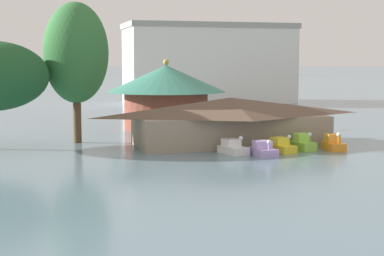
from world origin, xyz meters
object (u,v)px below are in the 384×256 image
(pedal_boat_yellow, at_px, (281,147))
(boathouse, at_px, (230,120))
(pedal_boat_orange, at_px, (333,144))
(shoreline_tree_mid, at_px, (76,53))
(pedal_boat_lavender, at_px, (263,150))
(background_building_block, at_px, (209,63))
(green_roof_pavilion, at_px, (166,91))
(pedal_boat_white, at_px, (233,148))
(pedal_boat_lime, at_px, (303,144))

(pedal_boat_yellow, height_order, boathouse, boathouse)
(pedal_boat_orange, distance_m, shoreline_tree_mid, 25.76)
(pedal_boat_lavender, xyz_separation_m, shoreline_tree_mid, (-14.45, 12.50, 8.23))
(shoreline_tree_mid, xyz_separation_m, background_building_block, (29.51, 52.51, -1.18))
(pedal_boat_orange, xyz_separation_m, green_roof_pavilion, (-10.33, 21.63, 3.82))
(green_roof_pavilion, bearing_deg, pedal_boat_white, -87.36)
(pedal_boat_lime, xyz_separation_m, green_roof_pavilion, (-7.70, 20.89, 3.79))
(pedal_boat_lime, relative_size, shoreline_tree_mid, 0.18)
(pedal_boat_lavender, distance_m, pedal_boat_orange, 7.26)
(pedal_boat_white, relative_size, background_building_block, 0.10)
(pedal_boat_lime, xyz_separation_m, pedal_boat_orange, (2.63, -0.74, -0.03))
(pedal_boat_white, distance_m, pedal_boat_yellow, 4.31)
(pedal_boat_orange, xyz_separation_m, shoreline_tree_mid, (-21.63, 11.38, 8.14))
(boathouse, relative_size, shoreline_tree_mid, 1.41)
(pedal_boat_lavender, bearing_deg, pedal_boat_yellow, 119.27)
(pedal_boat_lime, height_order, boathouse, boathouse)
(boathouse, relative_size, background_building_block, 0.60)
(pedal_boat_yellow, relative_size, background_building_block, 0.09)
(pedal_boat_yellow, relative_size, pedal_boat_lime, 1.15)
(pedal_boat_white, bearing_deg, pedal_boat_lime, 77.66)
(pedal_boat_lime, bearing_deg, pedal_boat_lavender, -80.54)
(pedal_boat_yellow, bearing_deg, boathouse, -173.37)
(boathouse, distance_m, background_building_block, 60.26)
(green_roof_pavilion, xyz_separation_m, shoreline_tree_mid, (-11.29, -10.25, 4.32))
(pedal_boat_orange, height_order, boathouse, boathouse)
(shoreline_tree_mid, bearing_deg, background_building_block, 60.67)
(pedal_boat_yellow, distance_m, background_building_block, 65.52)
(pedal_boat_lime, distance_m, shoreline_tree_mid, 23.23)
(pedal_boat_white, relative_size, boathouse, 0.16)
(pedal_boat_yellow, distance_m, shoreline_tree_mid, 21.68)
(pedal_boat_yellow, height_order, green_roof_pavilion, green_roof_pavilion)
(green_roof_pavilion, xyz_separation_m, background_building_block, (18.21, 42.26, 3.14))
(background_building_block, bearing_deg, pedal_boat_orange, -97.03)
(pedal_boat_lavender, relative_size, green_roof_pavilion, 0.21)
(pedal_boat_orange, distance_m, background_building_block, 64.74)
(shoreline_tree_mid, bearing_deg, pedal_boat_white, -41.77)
(shoreline_tree_mid, bearing_deg, pedal_boat_yellow, -34.40)
(pedal_boat_orange, relative_size, shoreline_tree_mid, 0.19)
(pedal_boat_orange, bearing_deg, boathouse, -124.13)
(pedal_boat_white, xyz_separation_m, pedal_boat_orange, (9.36, -0.42, 0.06))
(pedal_boat_lavender, height_order, background_building_block, background_building_block)
(green_roof_pavilion, bearing_deg, shoreline_tree_mid, -137.77)
(pedal_boat_lavender, bearing_deg, pedal_boat_white, -125.02)
(pedal_boat_white, height_order, pedal_boat_lime, pedal_boat_lime)
(pedal_boat_white, xyz_separation_m, boathouse, (1.62, 5.49, 1.86))
(pedal_boat_lime, height_order, green_roof_pavilion, green_roof_pavilion)
(pedal_boat_lavender, relative_size, shoreline_tree_mid, 0.21)
(pedal_boat_white, xyz_separation_m, pedal_boat_lavender, (2.18, -1.55, -0.02))
(pedal_boat_lavender, distance_m, background_building_block, 67.10)
(pedal_boat_white, relative_size, pedal_boat_orange, 1.21)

